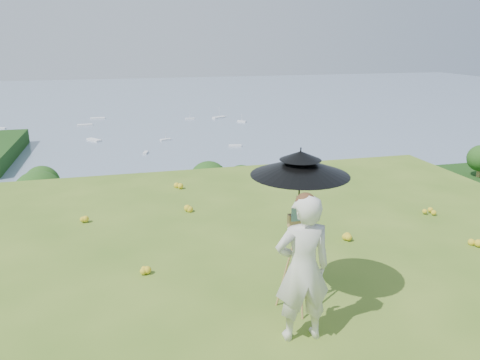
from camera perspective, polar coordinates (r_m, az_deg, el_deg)
name	(u,v)px	position (r m, az deg, el deg)	size (l,w,h in m)	color
ground	(249,312)	(6.32, 1.12, -15.76)	(14.00, 14.00, 0.00)	#497120
shoreline_tier	(140,261)	(89.30, -12.15, -9.62)	(170.00, 28.00, 8.00)	#685F53
bay_water	(123,114)	(247.96, -14.03, 7.81)	(700.00, 700.00, 0.00)	#7186A1
slope_trees	(147,247)	(44.17, -11.32, -8.01)	(110.00, 50.00, 6.00)	#1C4B16
harbor_town	(137,228)	(86.63, -12.41, -5.77)	(110.00, 22.00, 5.00)	silver
moored_boats	(90,149)	(170.57, -17.79, 3.61)	(140.00, 140.00, 0.70)	white
wildflowers	(244,298)	(6.50, 0.51, -14.16)	(10.00, 10.50, 0.12)	gold
painter	(303,269)	(5.46, 7.65, -10.67)	(0.65, 0.43, 1.80)	silver
field_easel	(297,258)	(6.08, 6.99, -9.46)	(0.55, 0.55, 1.44)	olive
sun_umbrella	(299,186)	(5.75, 7.25, -0.79)	(1.21, 1.21, 0.98)	black
painter_cap	(306,199)	(5.13, 8.02, -2.26)	(0.22, 0.26, 0.10)	#CB6F7C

